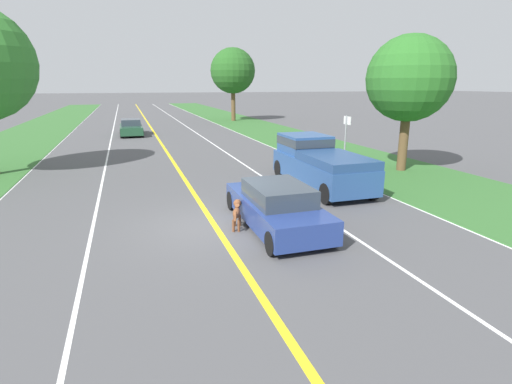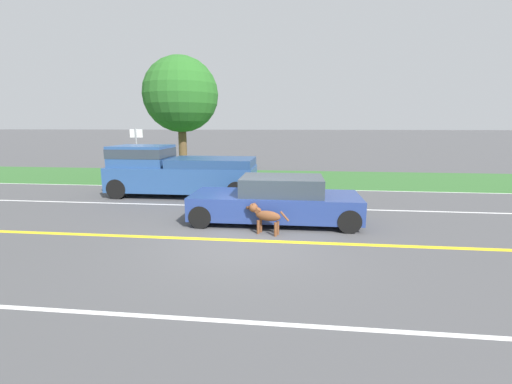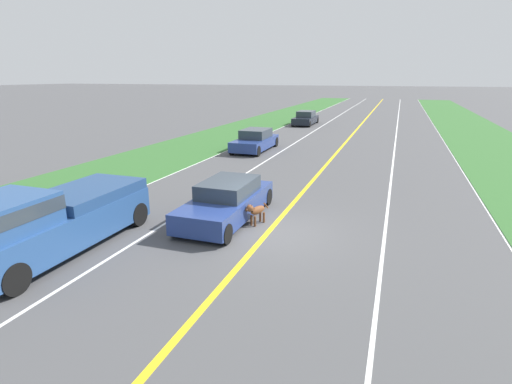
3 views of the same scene
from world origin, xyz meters
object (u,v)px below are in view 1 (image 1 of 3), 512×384
Objects in this scene: roadside_tree_right_near at (409,79)px; dog at (237,212)px; pickup_truck at (318,162)px; oncoming_car at (131,128)px; ego_car at (276,206)px; street_sign at (346,135)px; roadside_tree_right_far at (233,71)px.

dog is at bearing -151.45° from roadside_tree_right_near.
pickup_truck reaches higher than oncoming_car.
ego_car is 9.72m from street_sign.
roadside_tree_right_far reaches higher than ego_car.
oncoming_car is 0.57× the size of roadside_tree_right_far.
roadside_tree_right_far is (9.05, 34.67, 5.08)m from dog.
roadside_tree_right_far is 3.09× the size of street_sign.
pickup_truck is at bearing 59.44° from dog.
dog is 11.87m from roadside_tree_right_near.
pickup_truck is at bearing 50.43° from ego_car.
street_sign is (10.11, -17.38, 1.02)m from oncoming_car.
oncoming_car is (-3.65, 24.57, -0.00)m from ego_car.
oncoming_car is at bearing 98.46° from ego_car.
street_sign is at bearing -93.01° from roadside_tree_right_far.
pickup_truck is 6.42m from roadside_tree_right_near.
dog is 10.35m from street_sign.
dog is at bearing -104.64° from roadside_tree_right_far.
ego_car reaches higher than dog.
ego_car is 0.59× the size of roadside_tree_right_far.
ego_car is 0.75× the size of roadside_tree_right_near.
ego_car is 24.84m from oncoming_car.
oncoming_car reaches higher than dog.
dog is 0.25× the size of oncoming_car.
pickup_truck is 4.31m from street_sign.
oncoming_car is at bearing 114.84° from dog.
roadside_tree_right_near is (8.72, 5.62, 3.73)m from ego_car.
street_sign is at bearing 61.36° from dog.
street_sign reaches higher than dog.
ego_car is at bearing -129.57° from pickup_truck.
roadside_tree_right_near is 0.79× the size of roadside_tree_right_far.
roadside_tree_right_far reaches higher than pickup_truck.
roadside_tree_right_near is 29.34m from roadside_tree_right_far.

